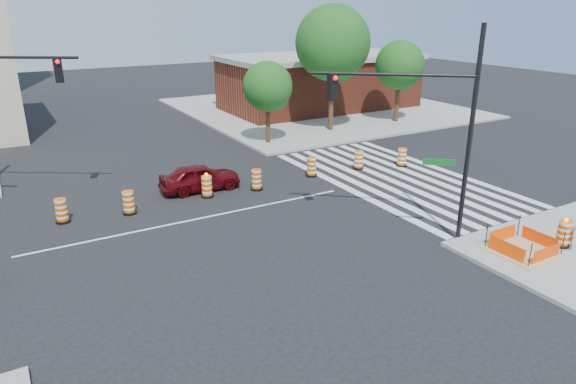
% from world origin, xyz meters
% --- Properties ---
extents(ground, '(120.00, 120.00, 0.00)m').
position_xyz_m(ground, '(0.00, 0.00, 0.00)').
color(ground, black).
rests_on(ground, ground).
extents(sidewalk_ne, '(22.00, 22.00, 0.15)m').
position_xyz_m(sidewalk_ne, '(18.00, 18.00, 0.07)').
color(sidewalk_ne, gray).
rests_on(sidewalk_ne, ground).
extents(crosswalk_east, '(6.75, 13.50, 0.01)m').
position_xyz_m(crosswalk_east, '(10.95, 0.00, 0.01)').
color(crosswalk_east, silver).
rests_on(crosswalk_east, ground).
extents(lane_centerline, '(14.00, 0.12, 0.01)m').
position_xyz_m(lane_centerline, '(0.00, 0.00, 0.01)').
color(lane_centerline, silver).
rests_on(lane_centerline, ground).
extents(excavation_pit, '(2.20, 2.20, 0.90)m').
position_xyz_m(excavation_pit, '(9.00, -9.00, 0.22)').
color(excavation_pit, tan).
rests_on(excavation_pit, ground).
extents(brick_storefront, '(16.50, 8.50, 4.60)m').
position_xyz_m(brick_storefront, '(18.00, 18.00, 2.32)').
color(brick_storefront, maroon).
rests_on(brick_storefront, ground).
extents(red_coupe, '(3.92, 1.70, 1.32)m').
position_xyz_m(red_coupe, '(1.44, 3.35, 0.66)').
color(red_coupe, '#50060B').
rests_on(red_coupe, ground).
extents(signal_pole_se, '(4.64, 3.85, 7.80)m').
position_xyz_m(signal_pole_se, '(6.68, -5.93, 4.79)').
color(signal_pole_se, black).
rests_on(signal_pole_se, ground).
extents(pit_drum, '(0.57, 0.57, 1.12)m').
position_xyz_m(pit_drum, '(10.59, -9.46, 0.61)').
color(pit_drum, black).
rests_on(pit_drum, ground).
extents(barricade, '(0.58, 0.55, 0.90)m').
position_xyz_m(barricade, '(10.85, -9.58, 0.64)').
color(barricade, '#E25104').
rests_on(barricade, ground).
extents(tree_north_c, '(3.17, 3.12, 5.30)m').
position_xyz_m(tree_north_c, '(8.45, 9.45, 3.55)').
color(tree_north_c, '#382314').
rests_on(tree_north_c, ground).
extents(tree_north_d, '(5.09, 5.09, 8.65)m').
position_xyz_m(tree_north_d, '(14.00, 10.45, 5.81)').
color(tree_north_d, '#382314').
rests_on(tree_north_d, ground).
extents(tree_north_e, '(3.64, 3.61, 6.13)m').
position_xyz_m(tree_north_e, '(19.99, 10.35, 4.11)').
color(tree_north_e, '#382314').
rests_on(tree_north_e, ground).
extents(median_drum_2, '(0.60, 0.60, 1.02)m').
position_xyz_m(median_drum_2, '(-4.93, 2.48, 0.48)').
color(median_drum_2, black).
rests_on(median_drum_2, ground).
extents(median_drum_3, '(0.60, 0.60, 1.02)m').
position_xyz_m(median_drum_3, '(-2.30, 2.04, 0.48)').
color(median_drum_3, black).
rests_on(median_drum_3, ground).
extents(median_drum_4, '(0.60, 0.60, 1.18)m').
position_xyz_m(median_drum_4, '(1.38, 2.31, 0.49)').
color(median_drum_4, black).
rests_on(median_drum_4, ground).
extents(median_drum_5, '(0.60, 0.60, 1.02)m').
position_xyz_m(median_drum_5, '(3.85, 2.05, 0.48)').
color(median_drum_5, black).
rests_on(median_drum_5, ground).
extents(median_drum_6, '(0.60, 0.60, 1.02)m').
position_xyz_m(median_drum_6, '(7.31, 2.49, 0.48)').
color(median_drum_6, black).
rests_on(median_drum_6, ground).
extents(median_drum_7, '(0.60, 0.60, 1.02)m').
position_xyz_m(median_drum_7, '(10.24, 2.28, 0.48)').
color(median_drum_7, black).
rests_on(median_drum_7, ground).
extents(median_drum_8, '(0.60, 0.60, 1.02)m').
position_xyz_m(median_drum_8, '(12.64, 1.48, 0.48)').
color(median_drum_8, black).
rests_on(median_drum_8, ground).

